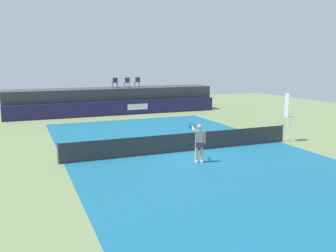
{
  "coord_description": "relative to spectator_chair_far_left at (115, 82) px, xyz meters",
  "views": [
    {
      "loc": [
        -7.69,
        -16.81,
        4.65
      ],
      "look_at": [
        -0.07,
        2.0,
        1.0
      ],
      "focal_mm": 39.6,
      "sensor_mm": 36.0,
      "label": 1
    }
  ],
  "objects": [
    {
      "name": "spectator_chair_center",
      "position": [
        2.1,
        0.14,
        0.0
      ],
      "size": [
        0.45,
        0.45,
        0.89
      ],
      "color": "#2D3D56",
      "rests_on": "spectator_platform"
    },
    {
      "name": "spectator_chair_far_left",
      "position": [
        0.0,
        0.0,
        0.0
      ],
      "size": [
        0.47,
        0.47,
        0.89
      ],
      "color": "#2D3D56",
      "rests_on": "spectator_platform"
    },
    {
      "name": "tennis_net",
      "position": [
        -0.28,
        -15.3,
        -2.22
      ],
      "size": [
        12.4,
        0.02,
        0.95
      ],
      "primitive_type": "cube",
      "color": "#2D2D2D",
      "rests_on": "ground"
    },
    {
      "name": "court_inner",
      "position": [
        -0.28,
        -15.3,
        -2.69
      ],
      "size": [
        12.0,
        22.0,
        0.0
      ],
      "primitive_type": "cube",
      "color": "#16597A",
      "rests_on": "ground"
    },
    {
      "name": "sponsor_wall",
      "position": [
        -0.27,
        -1.8,
        -2.09
      ],
      "size": [
        18.0,
        0.22,
        1.2
      ],
      "color": "#231E4C",
      "rests_on": "ground"
    },
    {
      "name": "tennis_player",
      "position": [
        -0.49,
        -17.42,
        -1.73
      ],
      "size": [
        0.55,
        1.25,
        1.77
      ],
      "color": "white",
      "rests_on": "court_inner"
    },
    {
      "name": "ground_plane",
      "position": [
        -0.28,
        -12.3,
        -2.69
      ],
      "size": [
        48.0,
        48.0,
        0.0
      ],
      "primitive_type": "plane",
      "color": "#6B7F51"
    },
    {
      "name": "net_post_far",
      "position": [
        5.92,
        -15.3,
        -2.19
      ],
      "size": [
        0.1,
        0.1,
        1.0
      ],
      "primitive_type": "cylinder",
      "color": "#4C4C51",
      "rests_on": "ground"
    },
    {
      "name": "spectator_chair_left",
      "position": [
        1.05,
        -0.14,
        0.0
      ],
      "size": [
        0.48,
        0.48,
        0.89
      ],
      "color": "#2D3D56",
      "rests_on": "spectator_platform"
    },
    {
      "name": "net_post_near",
      "position": [
        -6.48,
        -15.3,
        -2.19
      ],
      "size": [
        0.1,
        0.1,
        1.0
      ],
      "primitive_type": "cylinder",
      "color": "#4C4C51",
      "rests_on": "ground"
    },
    {
      "name": "spectator_platform",
      "position": [
        -0.28,
        0.0,
        -1.59
      ],
      "size": [
        18.0,
        2.8,
        2.2
      ],
      "primitive_type": "cube",
      "color": "#38383D",
      "rests_on": "ground"
    },
    {
      "name": "umpire_chair",
      "position": [
        6.26,
        -15.28,
        -1.11
      ],
      "size": [
        0.52,
        0.52,
        2.76
      ],
      "color": "white",
      "rests_on": "ground"
    }
  ]
}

